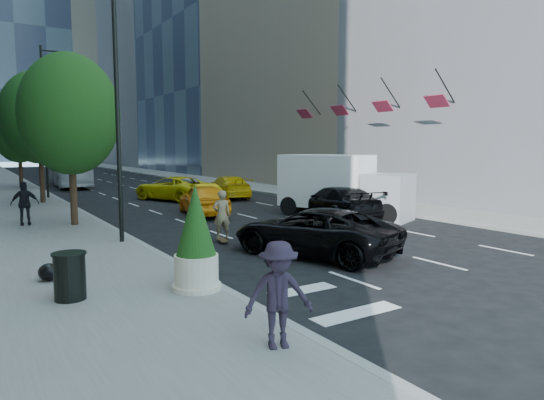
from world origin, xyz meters
TOP-DOWN VIEW (x-y plane):
  - ground at (0.00, 0.00)m, footprint 160.00×160.00m
  - sidewalk_right at (10.00, 30.00)m, footprint 4.00×120.00m
  - tower_right_far at (22.00, 98.00)m, footprint 20.00×24.00m
  - lamp_near at (-6.32, 4.00)m, footprint 2.13×0.22m
  - lamp_far at (-6.32, 22.00)m, footprint 2.13×0.22m
  - tree_near at (-7.20, 9.00)m, footprint 4.20×4.20m
  - tree_mid at (-7.20, 19.00)m, footprint 4.50×4.50m
  - tree_far at (-7.20, 32.00)m, footprint 3.90×3.90m
  - traffic_signal at (-6.40, 40.00)m, footprint 2.48×0.53m
  - facade_flags at (10.64, 10.00)m, footprint 1.85×13.30m
  - skateboarder at (-3.20, 2.49)m, footprint 0.75×0.57m
  - black_sedan_lincoln at (-1.53, -1.00)m, footprint 4.44×6.24m
  - black_sedan_mercedes at (4.20, 4.66)m, footprint 3.28×5.99m
  - taxi_a at (-0.71, 9.55)m, footprint 2.85×5.11m
  - taxi_b at (1.20, 14.00)m, footprint 1.61×3.99m
  - taxi_c at (0.50, 17.09)m, footprint 4.61×6.31m
  - taxi_d at (4.20, 16.31)m, footprint 3.07×5.60m
  - city_bus at (-3.20, 32.50)m, footprint 3.20×10.60m
  - box_truck at (4.94, 5.19)m, footprint 4.77×6.97m
  - pedestrian_b at (-9.05, 9.83)m, footprint 1.19×0.64m
  - pedestrian_c at (-6.80, -6.87)m, footprint 1.36×1.03m
  - trash_can at (-9.34, -2.14)m, footprint 0.69×0.69m
  - planter_shrub at (-6.60, -2.94)m, footprint 1.07×1.07m
  - garbage_bags at (-9.24, 0.04)m, footprint 1.03×0.99m

SIDE VIEW (x-z plane):
  - ground at x=0.00m, z-range 0.00..0.00m
  - sidewalk_right at x=10.00m, z-range 0.00..0.15m
  - garbage_bags at x=-9.24m, z-range 0.14..0.65m
  - taxi_b at x=1.20m, z-range 0.00..1.29m
  - trash_can at x=-9.34m, z-range 0.15..1.18m
  - taxi_d at x=4.20m, z-range 0.00..1.54m
  - black_sedan_lincoln at x=-1.53m, z-range 0.00..1.58m
  - taxi_c at x=0.50m, z-range 0.00..1.59m
  - taxi_a at x=-0.71m, z-range 0.00..1.65m
  - black_sedan_mercedes at x=4.20m, z-range 0.00..1.65m
  - skateboarder at x=-3.20m, z-range 0.00..1.85m
  - pedestrian_c at x=-6.80m, z-range 0.15..2.01m
  - pedestrian_b at x=-9.05m, z-range 0.15..2.08m
  - planter_shrub at x=-6.60m, z-range 0.09..2.64m
  - city_bus at x=-3.20m, z-range 0.00..2.91m
  - box_truck at x=4.94m, z-range 0.03..3.18m
  - traffic_signal at x=-6.40m, z-range 1.63..6.83m
  - tree_far at x=-7.20m, z-range 1.16..8.09m
  - tree_near at x=-7.20m, z-range 1.24..8.70m
  - tree_mid at x=-7.20m, z-range 1.32..9.31m
  - lamp_near at x=-6.32m, z-range 0.81..10.81m
  - lamp_far at x=-6.32m, z-range 0.81..10.81m
  - facade_flags at x=10.64m, z-range 5.16..7.21m
  - tower_right_far at x=22.00m, z-range 0.00..50.00m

